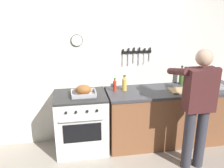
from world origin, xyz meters
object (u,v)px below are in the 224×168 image
Objects in this scene: bottle_cooking_oil at (124,84)px; bottle_hot_sauce at (115,86)px; cutting_board at (181,90)px; roasting_pan at (83,91)px; bottle_olive_oil at (181,76)px; person_cook at (198,103)px; stove at (81,123)px.

bottle_cooking_oil reaches higher than bottle_hot_sauce.
roasting_pan is at bearing 177.81° from cutting_board.
bottle_olive_oil is at bearing 7.95° from bottle_cooking_oil.
person_cook is 5.45× the size of bottle_olive_oil.
bottle_cooking_oil is at bearing 4.06° from bottle_hot_sauce.
roasting_pan reaches higher than stove.
person_cook is 4.72× the size of roasting_pan.
person_cook is at bearing -100.53° from bottle_olive_oil.
bottle_cooking_oil reaches higher than roasting_pan.
bottle_hot_sauce is (-0.96, 0.74, 0.03)m from person_cook.
stove is 1.70m from person_cook.
bottle_olive_oil reaches higher than roasting_pan.
bottle_hot_sauce reaches higher than stove.
roasting_pan is 0.98× the size of cutting_board.
person_cook is (1.49, -0.67, 0.50)m from stove.
cutting_board is at bearing 6.70° from person_cook.
roasting_pan is at bearing -170.98° from bottle_olive_oil.
bottle_cooking_oil is (-0.81, 0.75, 0.05)m from person_cook.
cutting_board is at bearing -112.19° from bottle_olive_oil.
bottle_hot_sauce is at bearing -175.94° from bottle_cooking_oil.
bottle_cooking_oil is at bearing 10.68° from roasting_pan.
bottle_olive_oil reaches higher than stove.
bottle_hot_sauce is 1.14m from bottle_olive_oil.
cutting_board is 0.87m from bottle_cooking_oil.
bottle_olive_oil is at bearing -0.07° from person_cook.
bottle_cooking_oil is at bearing 6.82° from stove.
cutting_board reaches higher than stove.
stove is at bearing 76.26° from person_cook.
bottle_cooking_oil is (0.68, 0.08, 0.55)m from stove.
roasting_pan is 1.62m from bottle_olive_oil.
cutting_board is at bearing -2.19° from roasting_pan.
bottle_cooking_oil is at bearing -172.05° from bottle_olive_oil.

